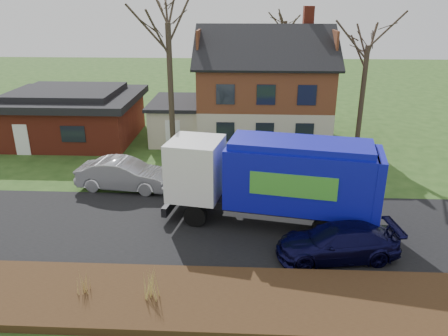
{
  "coord_description": "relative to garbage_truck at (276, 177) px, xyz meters",
  "views": [
    {
      "loc": [
        0.66,
        -17.52,
        9.76
      ],
      "look_at": [
        -0.32,
        2.5,
        1.94
      ],
      "focal_mm": 35.0,
      "sensor_mm": 36.0,
      "label": 1
    }
  ],
  "objects": [
    {
      "name": "road",
      "position": [
        -2.1,
        -0.52,
        -2.34
      ],
      "size": [
        80.0,
        7.0,
        0.02
      ],
      "primitive_type": "cube",
      "color": "black",
      "rests_on": "ground"
    },
    {
      "name": "grass_clump_mid",
      "position": [
        -4.46,
        -6.01,
        -1.51
      ],
      "size": [
        0.39,
        0.32,
        1.08
      ],
      "color": "tan",
      "rests_on": "mulch_verge"
    },
    {
      "name": "mulch_verge",
      "position": [
        -2.1,
        -5.82,
        -2.2
      ],
      "size": [
        80.0,
        3.5,
        0.3
      ],
      "primitive_type": "cube",
      "color": "#311E10",
      "rests_on": "ground"
    },
    {
      "name": "tree_front_west",
      "position": [
        -6.08,
        8.91,
        7.28
      ],
      "size": [
        3.93,
        3.93,
        11.68
      ],
      "color": "#392E22",
      "rests_on": "ground"
    },
    {
      "name": "garbage_truck",
      "position": [
        0.0,
        0.0,
        0.0
      ],
      "size": [
        9.81,
        4.24,
        4.08
      ],
      "rotation": [
        0.0,
        0.0,
        -0.18
      ],
      "color": "black",
      "rests_on": "ground"
    },
    {
      "name": "tree_back",
      "position": [
        1.98,
        22.08,
        6.6
      ],
      "size": [
        3.39,
        3.39,
        10.74
      ],
      "color": "#382C21",
      "rests_on": "ground"
    },
    {
      "name": "tree_front_east",
      "position": [
        6.16,
        10.4,
        5.8
      ],
      "size": [
        3.61,
        3.61,
        10.03
      ],
      "color": "#392C22",
      "rests_on": "ground"
    },
    {
      "name": "ground",
      "position": [
        -2.1,
        -0.52,
        -2.35
      ],
      "size": [
        120.0,
        120.0,
        0.0
      ],
      "primitive_type": "plane",
      "color": "#264717",
      "rests_on": "ground"
    },
    {
      "name": "main_house",
      "position": [
        -0.61,
        13.39,
        1.68
      ],
      "size": [
        12.95,
        8.95,
        9.26
      ],
      "color": "beige",
      "rests_on": "ground"
    },
    {
      "name": "silver_sedan",
      "position": [
        -7.93,
        3.6,
        -1.52
      ],
      "size": [
        5.22,
        2.3,
        1.67
      ],
      "primitive_type": "imported",
      "rotation": [
        0.0,
        0.0,
        1.46
      ],
      "color": "#B9BBC1",
      "rests_on": "ground"
    },
    {
      "name": "ranch_house",
      "position": [
        -14.1,
        12.48,
        -0.54
      ],
      "size": [
        9.8,
        8.2,
        3.7
      ],
      "color": "maroon",
      "rests_on": "ground"
    },
    {
      "name": "grass_clump_west",
      "position": [
        -6.85,
        -5.85,
        -1.65
      ],
      "size": [
        0.3,
        0.25,
        0.81
      ],
      "color": "tan",
      "rests_on": "mulch_verge"
    },
    {
      "name": "navy_wagon",
      "position": [
        2.34,
        -2.75,
        -1.64
      ],
      "size": [
        5.08,
        2.61,
        1.41
      ],
      "primitive_type": "imported",
      "rotation": [
        0.0,
        0.0,
        -1.44
      ],
      "color": "black",
      "rests_on": "ground"
    }
  ]
}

